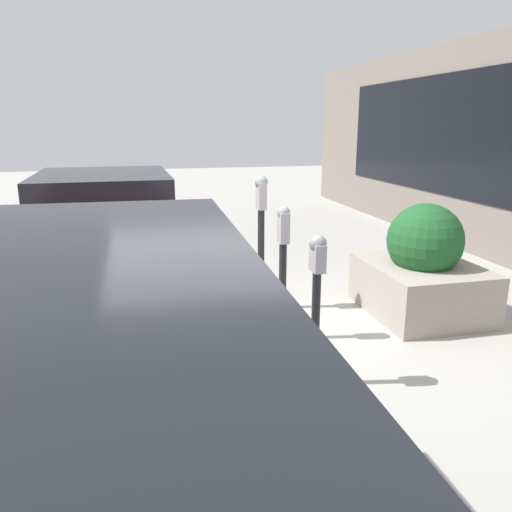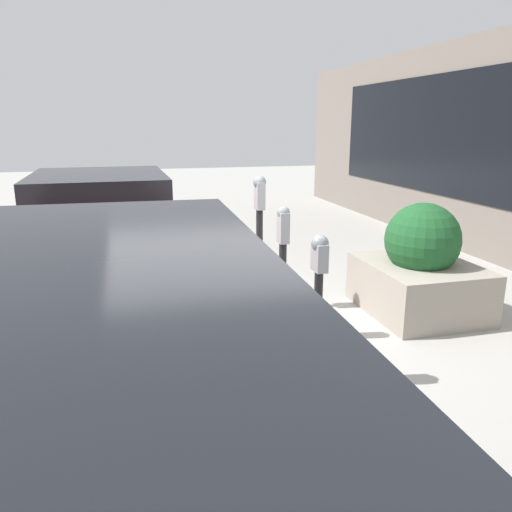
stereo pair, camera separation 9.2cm
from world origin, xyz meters
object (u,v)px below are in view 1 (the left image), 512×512
at_px(parking_meter_nearest, 317,287).
at_px(parked_car_middle, 107,223).
at_px(planter_box, 422,270).
at_px(parked_car_front, 34,471).
at_px(parking_meter_second, 283,257).
at_px(parking_meter_middle, 261,223).

xyz_separation_m(parking_meter_nearest, parked_car_middle, (3.49, 1.77, -0.07)).
xyz_separation_m(planter_box, parked_car_front, (-3.09, 3.51, 0.37)).
bearing_deg(parking_meter_second, parked_car_front, 147.51).
bearing_deg(parked_car_middle, parking_meter_middle, -134.15).
height_order(parking_meter_nearest, parked_car_middle, parked_car_middle).
bearing_deg(parking_meter_middle, parking_meter_second, 179.70).
relative_size(parking_meter_second, planter_box, 0.99).
bearing_deg(parking_meter_middle, parked_car_middle, 47.05).
relative_size(parking_meter_middle, parked_car_middle, 0.38).
xyz_separation_m(planter_box, parked_car_middle, (2.23, 3.51, 0.27)).
relative_size(parking_meter_nearest, planter_box, 0.93).
xyz_separation_m(parking_meter_nearest, parked_car_front, (-1.84, 1.77, 0.03)).
height_order(parking_meter_second, parking_meter_middle, parking_meter_middle).
distance_m(parking_meter_second, parked_car_middle, 3.10).
relative_size(parking_meter_middle, planter_box, 1.14).
relative_size(parking_meter_nearest, parking_meter_second, 0.94).
distance_m(parked_car_front, parked_car_middle, 5.32).
distance_m(parking_meter_nearest, parked_car_middle, 3.91).
relative_size(parking_meter_second, parked_car_front, 0.28).
relative_size(parking_meter_nearest, parked_car_middle, 0.31).
bearing_deg(parked_car_middle, parking_meter_second, -146.32).
bearing_deg(parked_car_front, parking_meter_second, -30.71).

